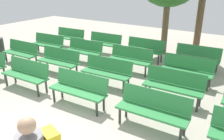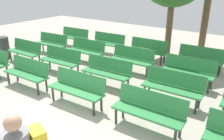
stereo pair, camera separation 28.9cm
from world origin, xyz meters
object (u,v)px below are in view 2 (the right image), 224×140
(bench_r2_c2, at_px, (132,58))
(bench_r1_c3, at_px, (173,86))
(tree_1, at_px, (204,24))
(bench_r1_c0, at_px, (25,50))
(bench_r3_c1, at_px, (108,42))
(bench_r1_c1, at_px, (61,59))
(trash_bin, at_px, (3,47))
(bench_r2_c0, at_px, (52,42))
(bench_r2_c1, at_px, (87,49))
(bench_r3_c2, at_px, (148,49))
(bench_r0_c2, at_px, (77,87))
(bench_r1_c2, at_px, (107,70))
(bench_r3_c3, at_px, (200,58))
(bench_r0_c1, at_px, (28,71))
(bench_r3_c0, at_px, (74,36))
(bench_r0_c3, at_px, (149,109))
(bench_r2_c3, at_px, (188,70))

(bench_r2_c2, bearing_deg, bench_r1_c3, -35.01)
(bench_r1_c3, height_order, tree_1, tree_1)
(bench_r1_c0, relative_size, bench_r3_c1, 1.00)
(bench_r1_c1, height_order, trash_bin, trash_bin)
(bench_r2_c0, height_order, trash_bin, trash_bin)
(bench_r2_c1, xyz_separation_m, bench_r3_c2, (1.95, 1.52, 0.00))
(bench_r0_c2, bearing_deg, bench_r1_c2, 90.00)
(bench_r3_c3, bearing_deg, bench_r1_c3, -90.47)
(bench_r0_c1, relative_size, bench_r3_c0, 1.00)
(bench_r0_c3, relative_size, bench_r3_c2, 1.00)
(bench_r1_c3, distance_m, bench_r2_c2, 2.43)
(bench_r0_c2, distance_m, bench_r0_c3, 2.03)
(tree_1, bearing_deg, bench_r3_c2, -115.41)
(bench_r1_c0, bearing_deg, bench_r0_c2, -18.73)
(bench_r0_c1, height_order, bench_r1_c3, same)
(bench_r3_c2, bearing_deg, bench_r3_c0, -179.36)
(bench_r2_c3, bearing_deg, bench_r2_c0, -179.00)
(bench_r0_c3, distance_m, bench_r2_c1, 4.89)
(bench_r2_c2, bearing_deg, bench_r1_c0, -160.52)
(bench_r2_c1, bearing_deg, bench_r3_c1, 88.19)
(bench_r3_c0, distance_m, bench_r3_c1, 2.06)
(bench_r2_c2, bearing_deg, bench_r1_c1, -145.52)
(bench_r3_c0, height_order, trash_bin, trash_bin)
(bench_r0_c2, height_order, tree_1, tree_1)
(bench_r2_c0, bearing_deg, trash_bin, -130.05)
(bench_r0_c2, distance_m, bench_r3_c1, 4.69)
(bench_r1_c1, bearing_deg, bench_r2_c1, 88.66)
(bench_r3_c1, bearing_deg, bench_r1_c3, -35.14)
(bench_r1_c2, bearing_deg, bench_r2_c0, 159.25)
(bench_r0_c2, bearing_deg, bench_r1_c3, 34.66)
(bench_r1_c3, bearing_deg, bench_r1_c0, -179.68)
(bench_r0_c2, relative_size, bench_r1_c1, 1.00)
(bench_r1_c2, distance_m, bench_r3_c1, 3.46)
(bench_r1_c1, relative_size, bench_r2_c0, 1.00)
(trash_bin, bearing_deg, bench_r1_c2, 3.89)
(bench_r2_c1, bearing_deg, bench_r0_c3, -34.72)
(bench_r1_c0, xyz_separation_m, bench_r3_c2, (3.87, 3.02, 0.00))
(bench_r0_c2, xyz_separation_m, bench_r1_c2, (-0.07, 1.39, 0.00))
(bench_r2_c1, bearing_deg, bench_r0_c2, -54.74)
(bench_r0_c2, height_order, bench_r1_c2, same)
(bench_r1_c2, xyz_separation_m, bench_r2_c0, (-4.03, 1.26, 0.00))
(bench_r0_c1, relative_size, bench_r0_c3, 1.00)
(bench_r0_c1, height_order, bench_r3_c1, same)
(bench_r1_c1, relative_size, bench_r3_c1, 1.00)
(bench_r2_c2, bearing_deg, bench_r0_c1, -126.07)
(bench_r2_c2, bearing_deg, bench_r0_c2, -91.58)
(bench_r0_c3, distance_m, bench_r2_c2, 3.43)
(bench_r1_c0, bearing_deg, bench_r3_c2, 36.34)
(bench_r2_c0, xyz_separation_m, tree_1, (5.31, 4.47, 0.70))
(bench_r0_c3, height_order, bench_r1_c2, same)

